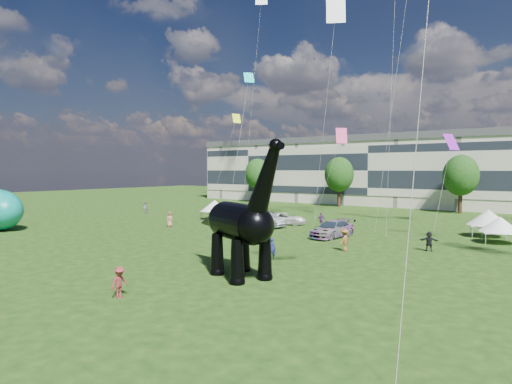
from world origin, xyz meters
The scene contains 14 objects.
ground centered at (0.00, 0.00, 0.00)m, with size 220.00×220.00×0.00m, color #16330C.
terrace_row centered at (-8.00, 62.00, 6.00)m, with size 78.00×11.00×12.00m, color beige.
tree_far_left centered at (-30.00, 53.00, 6.29)m, with size 5.20×5.20×9.44m.
tree_mid_left centered at (-12.00, 53.00, 6.29)m, with size 5.20×5.20×9.44m.
tree_mid_right centered at (8.00, 53.00, 6.29)m, with size 5.20×5.20×9.44m.
dinosaur_sculpture centered at (4.18, 3.15, 3.27)m, with size 10.30×5.55×8.65m.
car_silver centered at (-9.23, 25.90, 0.78)m, with size 1.84×4.58×1.56m, color #BBBABF.
car_grey centered at (-7.17, 23.07, 0.80)m, with size 1.69×4.83×1.59m, color gray.
car_white centered at (-6.60, 26.32, 0.70)m, with size 2.32×5.04×1.40m, color white.
car_dark centered at (2.39, 20.48, 0.83)m, with size 2.31×5.69×1.65m, color #595960.
gazebo_near centered at (16.18, 26.20, 1.71)m, with size 4.25×4.25×2.44m.
gazebo_far centered at (14.76, 29.81, 1.92)m, with size 4.64×4.64×2.74m.
gazebo_left centered at (-17.13, 25.20, 1.82)m, with size 4.69×4.69×2.60m.
visitors centered at (-2.61, 16.61, 0.88)m, with size 56.07×37.62×1.84m.
Camera 1 is at (20.77, -17.74, 6.66)m, focal length 30.00 mm.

